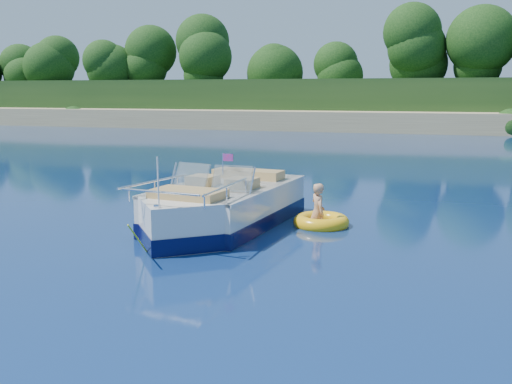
# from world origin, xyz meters

# --- Properties ---
(ground) EXTENTS (160.00, 160.00, 0.00)m
(ground) POSITION_xyz_m (0.00, 0.00, 0.00)
(ground) COLOR #091D44
(ground) RESTS_ON ground
(shoreline) EXTENTS (170.00, 59.00, 6.00)m
(shoreline) POSITION_xyz_m (0.00, 63.77, 0.98)
(shoreline) COLOR #968157
(shoreline) RESTS_ON ground
(treeline) EXTENTS (150.00, 7.12, 8.19)m
(treeline) POSITION_xyz_m (0.04, 41.01, 5.55)
(treeline) COLOR black
(treeline) RESTS_ON ground
(motorboat) EXTENTS (2.72, 6.27, 2.09)m
(motorboat) POSITION_xyz_m (-1.19, 3.55, 0.41)
(motorboat) COLOR silver
(motorboat) RESTS_ON ground
(tow_tube) EXTENTS (1.64, 1.64, 0.34)m
(tow_tube) POSITION_xyz_m (0.95, 4.42, 0.09)
(tow_tube) COLOR yellow
(tow_tube) RESTS_ON ground
(boy) EXTENTS (0.70, 0.80, 1.47)m
(boy) POSITION_xyz_m (0.87, 4.35, 0.00)
(boy) COLOR tan
(boy) RESTS_ON ground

